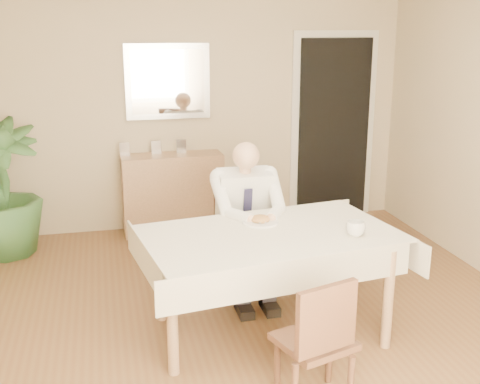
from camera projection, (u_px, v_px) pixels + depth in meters
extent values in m
plane|color=brown|center=(251.00, 334.00, 4.26)|extent=(5.00, 5.00, 0.00)
cube|color=#C5AF8E|center=(193.00, 105.00, 6.25)|extent=(4.50, 0.02, 2.60)
cube|color=silver|center=(333.00, 128.00, 6.65)|extent=(0.96, 0.03, 2.10)
cube|color=black|center=(334.00, 129.00, 6.62)|extent=(0.80, 0.05, 1.95)
cube|color=silver|center=(168.00, 82.00, 6.10)|extent=(0.86, 0.03, 0.76)
cube|color=white|center=(168.00, 82.00, 6.08)|extent=(0.74, 0.02, 0.64)
cube|color=#A88059|center=(270.00, 237.00, 4.09)|extent=(1.72, 1.13, 0.04)
cube|color=beige|center=(270.00, 233.00, 4.08)|extent=(1.83, 1.24, 0.01)
cube|color=beige|center=(292.00, 277.00, 3.64)|extent=(1.68, 0.27, 0.22)
cube|color=beige|center=(252.00, 225.00, 4.58)|extent=(1.68, 0.27, 0.22)
cube|color=beige|center=(144.00, 259.00, 3.92)|extent=(0.16, 0.99, 0.22)
cube|color=beige|center=(384.00, 238.00, 4.29)|extent=(0.16, 0.99, 0.22)
cylinder|color=#A88059|center=(172.00, 323.00, 3.68)|extent=(0.07, 0.07, 0.70)
cylinder|color=#A88059|center=(388.00, 300.00, 4.00)|extent=(0.07, 0.07, 0.70)
cylinder|color=#A88059|center=(160.00, 276.00, 4.38)|extent=(0.07, 0.07, 0.70)
cylinder|color=#A88059|center=(345.00, 259.00, 4.69)|extent=(0.07, 0.07, 0.70)
cube|color=#3F2317|center=(243.00, 241.00, 4.92)|extent=(0.44, 0.44, 0.04)
cube|color=#3F2317|center=(238.00, 207.00, 5.03)|extent=(0.40, 0.08, 0.40)
cylinder|color=#3F2317|center=(227.00, 275.00, 4.78)|extent=(0.04, 0.04, 0.39)
cylinder|color=#3F2317|center=(268.00, 271.00, 4.86)|extent=(0.04, 0.04, 0.39)
cylinder|color=#3F2317|center=(218.00, 259.00, 5.10)|extent=(0.04, 0.04, 0.39)
cylinder|color=#3F2317|center=(257.00, 255.00, 5.18)|extent=(0.04, 0.04, 0.39)
cube|color=#3F2317|center=(314.00, 341.00, 3.40)|extent=(0.48, 0.48, 0.04)
cube|color=#3F2317|center=(327.00, 319.00, 3.17)|extent=(0.37, 0.15, 0.38)
cylinder|color=#3F2317|center=(277.00, 362.00, 3.57)|extent=(0.04, 0.04, 0.37)
cylinder|color=#3F2317|center=(329.00, 355.00, 3.64)|extent=(0.04, 0.04, 0.37)
cube|color=white|center=(244.00, 202.00, 4.79)|extent=(0.42, 0.31, 0.55)
cube|color=black|center=(247.00, 210.00, 4.68)|extent=(0.07, 0.08, 0.36)
cylinder|color=tan|center=(245.00, 168.00, 4.67)|extent=(0.09, 0.09, 0.08)
sphere|color=tan|center=(246.00, 156.00, 4.62)|extent=(0.21, 0.21, 0.21)
cube|color=black|center=(237.00, 239.00, 4.65)|extent=(0.13, 0.42, 0.13)
cube|color=black|center=(262.00, 237.00, 4.69)|extent=(0.13, 0.42, 0.13)
cube|color=black|center=(242.00, 283.00, 4.56)|extent=(0.11, 0.12, 0.45)
cube|color=black|center=(268.00, 280.00, 4.60)|extent=(0.11, 0.12, 0.45)
cube|color=black|center=(244.00, 309.00, 4.55)|extent=(0.11, 0.26, 0.07)
cube|color=black|center=(270.00, 306.00, 4.59)|extent=(0.11, 0.26, 0.07)
cylinder|color=white|center=(260.00, 222.00, 4.27)|extent=(0.26, 0.26, 0.02)
ellipsoid|color=brown|center=(260.00, 219.00, 4.26)|extent=(0.14, 0.14, 0.06)
cylinder|color=silver|center=(268.00, 222.00, 4.22)|extent=(0.01, 0.13, 0.01)
cylinder|color=silver|center=(257.00, 223.00, 4.20)|extent=(0.01, 0.13, 0.01)
imported|color=white|center=(356.00, 229.00, 4.00)|extent=(0.16, 0.16, 0.10)
cube|color=#A88059|center=(173.00, 193.00, 6.26)|extent=(1.04, 0.37, 0.82)
cube|color=silver|center=(124.00, 149.00, 6.07)|extent=(0.10, 0.02, 0.14)
cube|color=silver|center=(156.00, 147.00, 6.17)|extent=(0.10, 0.02, 0.14)
cube|color=silver|center=(181.00, 146.00, 6.23)|extent=(0.10, 0.02, 0.14)
imported|color=#2C5024|center=(1.00, 189.00, 5.57)|extent=(0.83, 0.83, 1.28)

